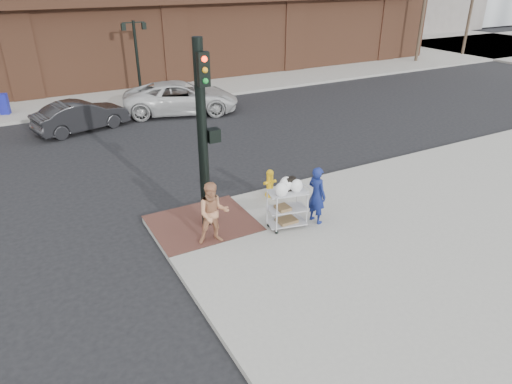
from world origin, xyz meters
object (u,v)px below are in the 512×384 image
fire_hydrant (270,183)px  pedestrian_tan (213,213)px  woman_blue (317,195)px  traffic_signal_pole (203,132)px  minivan_white (181,98)px  utility_cart (287,205)px  sedan_dark (81,116)px  lamp_post (136,50)px

fire_hydrant → pedestrian_tan: bearing=-148.2°
fire_hydrant → woman_blue: bearing=-81.1°
traffic_signal_pole → fire_hydrant: size_ratio=5.62×
pedestrian_tan → traffic_signal_pole: bearing=92.3°
minivan_white → utility_cart: 12.54m
traffic_signal_pole → woman_blue: size_ratio=3.03×
sedan_dark → minivan_white: minivan_white is taller
woman_blue → utility_cart: woman_blue is taller
lamp_post → woman_blue: size_ratio=2.43×
fire_hydrant → utility_cart: bearing=-106.4°
traffic_signal_pole → fire_hydrant: traffic_signal_pole is taller
lamp_post → sedan_dark: 6.25m
lamp_post → fire_hydrant: lamp_post is taller
pedestrian_tan → sedan_dark: 11.78m
sedan_dark → fire_hydrant: 10.80m
minivan_white → traffic_signal_pole: bearing=-178.6°
traffic_signal_pole → minivan_white: size_ratio=0.89×
lamp_post → minivan_white: 4.46m
traffic_signal_pole → woman_blue: 3.54m
woman_blue → fire_hydrant: bearing=-2.0°
sedan_dark → minivan_white: (4.93, 0.50, 0.10)m
pedestrian_tan → minivan_white: size_ratio=0.30×
pedestrian_tan → sedan_dark: bearing=111.9°
minivan_white → utility_cart: bearing=-168.9°
minivan_white → fire_hydrant: minivan_white is taller
sedan_dark → fire_hydrant: size_ratio=4.64×
pedestrian_tan → sedan_dark: pedestrian_tan is taller
minivan_white → utility_cart: (-1.60, -12.44, 0.02)m
pedestrian_tan → sedan_dark: (-1.25, 11.71, -0.31)m
lamp_post → utility_cart: lamp_post is taller
lamp_post → utility_cart: 16.49m
woman_blue → pedestrian_tan: 2.96m
woman_blue → minivan_white: woman_blue is taller
lamp_post → fire_hydrant: (-0.08, -14.53, -2.01)m
woman_blue → fire_hydrant: (-0.32, 2.00, -0.37)m
lamp_post → sedan_dark: bearing=-131.6°
lamp_post → pedestrian_tan: (-2.70, -16.16, -1.63)m
pedestrian_tan → sedan_dark: size_ratio=0.41×
minivan_white → fire_hydrant: 10.64m
lamp_post → traffic_signal_pole: (-2.48, -15.23, 0.21)m
pedestrian_tan → utility_cart: 2.10m
pedestrian_tan → minivan_white: bearing=89.1°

